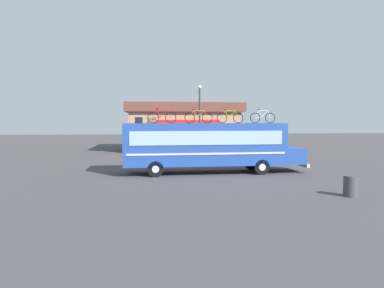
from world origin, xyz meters
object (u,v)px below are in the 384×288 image
rooftop_bicycle_2 (198,117)px  rooftop_bicycle_3 (230,117)px  luggage_bag_2 (151,120)px  trash_bin (350,186)px  rooftop_bicycle_1 (162,117)px  street_lamp (200,119)px  rooftop_bicycle_4 (263,117)px  luggage_bag_1 (139,120)px  bus (208,145)px

rooftop_bicycle_2 → rooftop_bicycle_3: bearing=11.1°
luggage_bag_2 → trash_bin: (8.49, -7.57, -2.84)m
luggage_bag_2 → rooftop_bicycle_2: size_ratio=0.31×
rooftop_bicycle_1 → street_lamp: size_ratio=0.29×
luggage_bag_2 → rooftop_bicycle_2: bearing=-9.0°
luggage_bag_2 → rooftop_bicycle_4: (7.16, 0.13, 0.20)m
rooftop_bicycle_2 → street_lamp: size_ratio=0.29×
luggage_bag_2 → rooftop_bicycle_3: bearing=-0.5°
rooftop_bicycle_1 → rooftop_bicycle_2: 2.24m
luggage_bag_1 → luggage_bag_2: size_ratio=1.02×
rooftop_bicycle_2 → street_lamp: bearing=80.5°
bus → luggage_bag_2: bearing=176.6°
luggage_bag_1 → street_lamp: street_lamp is taller
rooftop_bicycle_3 → rooftop_bicycle_4: rooftop_bicycle_4 is taller
luggage_bag_1 → street_lamp: bearing=50.8°
rooftop_bicycle_1 → rooftop_bicycle_4: (6.53, 0.44, -0.00)m
luggage_bag_2 → rooftop_bicycle_3: rooftop_bicycle_3 is taller
luggage_bag_1 → trash_bin: luggage_bag_1 is taller
luggage_bag_1 → rooftop_bicycle_3: size_ratio=0.33×
rooftop_bicycle_2 → street_lamp: 6.01m
rooftop_bicycle_1 → rooftop_bicycle_3: size_ratio=1.02×
luggage_bag_2 → rooftop_bicycle_3: 4.96m
luggage_bag_1 → luggage_bag_2: 0.79m
street_lamp → luggage_bag_2: bearing=-125.2°
rooftop_bicycle_3 → rooftop_bicycle_1: bearing=-176.6°
bus → street_lamp: bearing=86.7°
rooftop_bicycle_4 → trash_bin: size_ratio=1.85×
bus → luggage_bag_1: size_ratio=20.40×
luggage_bag_2 → trash_bin: bearing=-41.8°
trash_bin → street_lamp: 14.16m
luggage_bag_1 → rooftop_bicycle_3: (5.72, 0.16, 0.18)m
luggage_bag_2 → trash_bin: luggage_bag_2 is taller
luggage_bag_1 → trash_bin: (9.25, -7.37, -2.86)m
rooftop_bicycle_2 → luggage_bag_2: bearing=171.0°
rooftop_bicycle_3 → street_lamp: street_lamp is taller
luggage_bag_1 → rooftop_bicycle_3: 5.72m
bus → rooftop_bicycle_1: size_ratio=6.53×
rooftop_bicycle_2 → street_lamp: street_lamp is taller
luggage_bag_1 → trash_bin: size_ratio=0.61×
rooftop_bicycle_1 → rooftop_bicycle_3: rooftop_bicycle_1 is taller
luggage_bag_1 → rooftop_bicycle_4: 7.94m
rooftop_bicycle_4 → trash_bin: (1.32, -7.71, -3.05)m
luggage_bag_2 → trash_bin: 11.72m
bus → street_lamp: street_lamp is taller
rooftop_bicycle_2 → luggage_bag_1: bearing=176.0°
trash_bin → luggage_bag_2: bearing=138.2°
rooftop_bicycle_2 → trash_bin: (5.62, -7.12, -3.03)m
bus → rooftop_bicycle_1: bearing=-178.2°
bus → rooftop_bicycle_2: bearing=-159.9°
rooftop_bicycle_2 → rooftop_bicycle_4: size_ratio=1.04×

